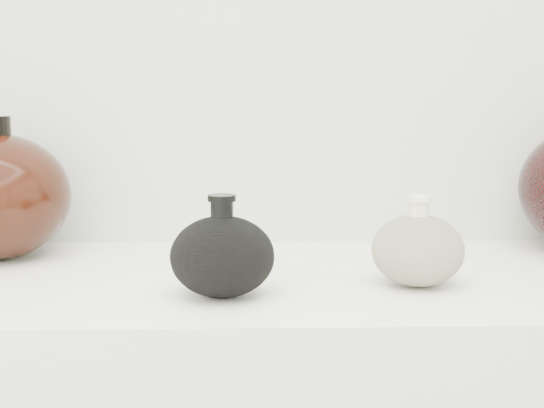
{
  "coord_description": "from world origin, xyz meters",
  "views": [
    {
      "loc": [
        -0.07,
        -0.12,
        1.16
      ],
      "look_at": [
        -0.03,
        0.92,
        1.01
      ],
      "focal_mm": 50.0,
      "sensor_mm": 36.0,
      "label": 1
    }
  ],
  "objects": [
    {
      "name": "cream_gourd_vase",
      "position": [
        0.16,
        0.89,
        0.95
      ],
      "size": [
        0.15,
        0.15,
        0.12
      ],
      "color": "beige",
      "rests_on": "display_counter"
    },
    {
      "name": "black_gourd_vase",
      "position": [
        -0.1,
        0.84,
        0.95
      ],
      "size": [
        0.17,
        0.17,
        0.13
      ],
      "color": "black",
      "rests_on": "display_counter"
    }
  ]
}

